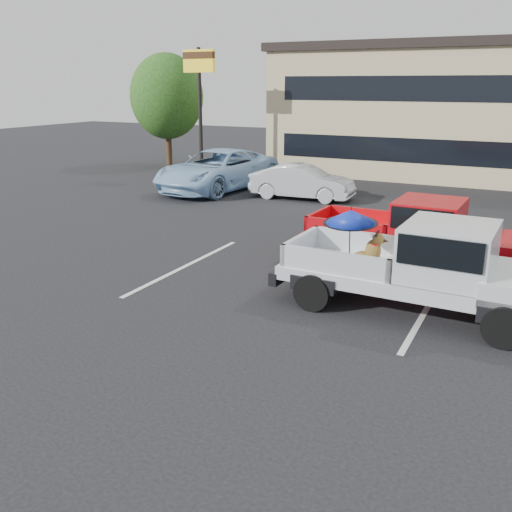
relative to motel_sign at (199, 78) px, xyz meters
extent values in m
plane|color=black|center=(10.00, -14.00, -4.65)|extent=(90.00, 90.00, 0.00)
cube|color=silver|center=(7.00, -12.00, -4.65)|extent=(0.12, 5.00, 0.01)
cube|color=silver|center=(13.00, -12.00, -4.65)|extent=(0.12, 5.00, 0.01)
cube|color=tan|center=(12.00, 7.00, -1.65)|extent=(20.00, 8.00, 6.00)
cube|color=black|center=(12.00, 7.00, 1.45)|extent=(20.40, 8.40, 0.40)
cube|color=black|center=(12.00, 3.02, -3.15)|extent=(18.00, 0.08, 1.10)
cube|color=black|center=(12.00, 3.02, -0.45)|extent=(18.00, 0.08, 1.10)
cylinder|color=black|center=(0.00, 0.00, -1.65)|extent=(0.18, 0.18, 6.00)
cube|color=yellow|center=(0.00, 0.00, 0.75)|extent=(1.60, 0.18, 1.00)
cube|color=#381E0C|center=(0.00, 0.00, 1.00)|extent=(1.60, 0.22, 0.30)
cylinder|color=#332114|center=(-4.00, 3.00, -3.44)|extent=(0.32, 0.32, 2.42)
ellipsoid|color=#144513|center=(-4.00, 3.00, -0.91)|extent=(3.96, 3.96, 4.55)
cylinder|color=black|center=(10.92, -13.25, -4.27)|extent=(0.77, 0.30, 0.76)
cylinder|color=black|center=(10.97, -11.41, -4.27)|extent=(0.77, 0.30, 0.76)
cylinder|color=black|center=(14.52, -13.36, -4.27)|extent=(0.77, 0.30, 0.76)
cube|color=silver|center=(12.79, -12.39, -3.98)|extent=(5.45, 2.08, 0.28)
cube|color=black|center=(10.05, -12.31, -4.15)|extent=(0.24, 1.96, 0.28)
cube|color=silver|center=(13.34, -12.41, -3.30)|extent=(1.71, 1.89, 1.05)
cube|color=black|center=(13.34, -12.41, -3.10)|extent=(1.56, 1.98, 0.55)
cube|color=black|center=(11.34, -12.35, -3.92)|extent=(2.36, 1.91, 0.10)
cube|color=silver|center=(11.37, -11.48, -3.62)|extent=(2.30, 0.17, 0.50)
cube|color=silver|center=(11.32, -13.22, -3.62)|extent=(2.30, 0.17, 0.50)
cube|color=silver|center=(10.25, -12.31, -3.62)|extent=(0.16, 1.84, 0.50)
cube|color=silver|center=(12.44, -12.38, -3.62)|extent=(0.16, 1.84, 0.50)
ellipsoid|color=brown|center=(11.69, -12.40, -3.70)|extent=(0.52, 0.44, 0.34)
cylinder|color=brown|center=(11.97, -12.49, -3.74)|extent=(0.07, 0.07, 0.25)
cylinder|color=brown|center=(11.97, -12.32, -3.74)|extent=(0.07, 0.07, 0.25)
ellipsoid|color=brown|center=(11.87, -12.41, -3.49)|extent=(0.33, 0.30, 0.46)
cylinder|color=red|center=(11.90, -12.41, -3.34)|extent=(0.22, 0.22, 0.04)
sphere|color=brown|center=(11.97, -12.41, -3.23)|extent=(0.24, 0.24, 0.24)
cone|color=black|center=(12.11, -12.41, -3.26)|extent=(0.17, 0.12, 0.12)
cone|color=black|center=(11.95, -12.47, -3.11)|extent=(0.08, 0.08, 0.13)
cone|color=black|center=(11.95, -12.34, -3.11)|extent=(0.08, 0.08, 0.13)
cylinder|color=brown|center=(11.50, -12.39, -3.81)|extent=(0.30, 0.05, 0.10)
cylinder|color=black|center=(11.41, -12.54, -3.35)|extent=(0.02, 0.10, 1.05)
cone|color=#1226A0|center=(11.41, -12.54, -2.80)|extent=(1.10, 1.12, 0.36)
cylinder|color=black|center=(11.41, -12.54, -2.64)|extent=(0.02, 0.02, 0.10)
cylinder|color=black|center=(11.41, -12.54, -2.93)|extent=(1.10, 1.10, 0.09)
cylinder|color=black|center=(10.19, -10.29, -4.30)|extent=(0.71, 0.28, 0.71)
cylinder|color=black|center=(10.25, -8.59, -4.30)|extent=(0.71, 0.28, 0.71)
cylinder|color=black|center=(13.52, -10.41, -4.30)|extent=(0.71, 0.28, 0.71)
cylinder|color=black|center=(13.58, -8.70, -4.30)|extent=(0.71, 0.28, 0.71)
cube|color=#B80A11|center=(11.93, -9.50, -4.03)|extent=(5.06, 1.95, 0.26)
cube|color=#B80A11|center=(13.79, -9.56, -3.84)|extent=(1.45, 1.83, 0.43)
cube|color=black|center=(9.38, -9.41, -4.19)|extent=(0.23, 1.82, 0.26)
cube|color=#B80A11|center=(12.44, -9.52, -3.40)|extent=(1.59, 1.76, 0.97)
cube|color=black|center=(12.44, -9.52, -3.21)|extent=(1.45, 1.85, 0.51)
cube|color=black|center=(10.59, -9.45, -3.97)|extent=(2.19, 1.78, 0.09)
cube|color=#B80A11|center=(10.62, -8.65, -3.70)|extent=(2.14, 0.17, 0.46)
cube|color=#B80A11|center=(10.56, -10.26, -3.70)|extent=(2.14, 0.17, 0.46)
cube|color=#B80A11|center=(9.57, -9.42, -3.70)|extent=(0.15, 1.71, 0.46)
cube|color=#B80A11|center=(11.61, -9.49, -3.70)|extent=(0.15, 1.71, 0.46)
imported|color=silver|center=(6.28, -2.55, -3.98)|extent=(4.17, 1.68, 1.35)
imported|color=#97BFE2|center=(2.27, -2.38, -3.79)|extent=(3.55, 6.47, 1.72)
camera|label=1|loc=(14.76, -23.43, -0.22)|focal=40.00mm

